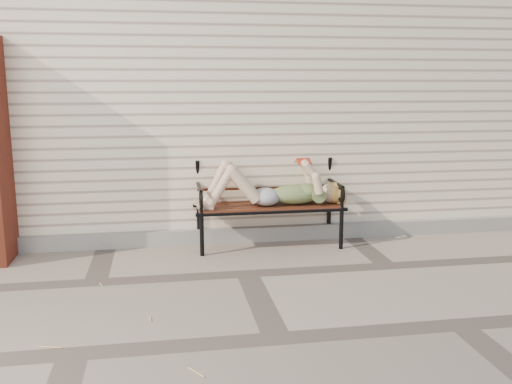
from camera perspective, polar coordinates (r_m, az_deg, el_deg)
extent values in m
plane|color=gray|center=(4.88, -0.85, -8.18)|extent=(80.00, 80.00, 0.00)
cube|color=#F4E0BF|center=(7.58, -4.39, 10.25)|extent=(8.00, 4.00, 3.00)
cube|color=gray|center=(5.77, -2.32, -4.33)|extent=(8.00, 0.10, 0.15)
cylinder|color=black|center=(5.32, -5.44, -4.25)|extent=(0.04, 0.04, 0.41)
cylinder|color=black|center=(5.72, -5.74, -3.17)|extent=(0.04, 0.04, 0.41)
cylinder|color=black|center=(5.58, 8.52, -3.61)|extent=(0.04, 0.04, 0.41)
cylinder|color=black|center=(5.96, 7.31, -2.63)|extent=(0.04, 0.04, 0.41)
cube|color=#4F2714|center=(5.56, 1.31, -1.37)|extent=(1.38, 0.45, 0.03)
cylinder|color=black|center=(5.36, 1.72, -2.03)|extent=(1.46, 0.04, 0.04)
cylinder|color=black|center=(5.76, 0.92, -1.11)|extent=(1.46, 0.04, 0.04)
torus|color=black|center=(5.77, 0.76, 3.68)|extent=(0.25, 0.03, 0.25)
ellipsoid|color=#0A344C|center=(5.56, 3.95, -0.24)|extent=(0.49, 0.28, 0.19)
ellipsoid|color=#0A344C|center=(5.58, 5.04, 0.12)|extent=(0.24, 0.27, 0.15)
ellipsoid|color=#A4A3A8|center=(5.50, 1.00, -0.47)|extent=(0.27, 0.31, 0.17)
sphere|color=beige|center=(5.65, 7.45, -0.12)|extent=(0.20, 0.20, 0.20)
ellipsoid|color=#E8B557|center=(5.67, 7.89, -0.06)|extent=(0.23, 0.23, 0.21)
cube|color=#AB2913|center=(5.52, 4.73, 3.31)|extent=(0.13, 0.02, 0.02)
cube|color=beige|center=(5.49, 4.82, 3.00)|extent=(0.13, 0.08, 0.05)
cube|color=beige|center=(5.56, 4.63, 3.11)|extent=(0.13, 0.08, 0.05)
cube|color=#AB2913|center=(5.48, 4.83, 3.04)|extent=(0.14, 0.09, 0.05)
cube|color=#AB2913|center=(5.56, 4.62, 3.15)|extent=(0.14, 0.09, 0.05)
cylinder|color=tan|center=(4.37, -7.52, -10.51)|extent=(0.12, 0.02, 0.01)
cylinder|color=tan|center=(3.40, -2.77, -17.11)|extent=(0.10, 0.12, 0.01)
cylinder|color=tan|center=(4.15, -8.03, -11.74)|extent=(0.08, 0.10, 0.01)
cylinder|color=tan|center=(3.98, -3.61, -12.68)|extent=(0.03, 0.16, 0.01)
cylinder|color=tan|center=(4.82, -24.27, -9.36)|extent=(0.09, 0.02, 0.01)
cylinder|color=tan|center=(3.85, -17.70, -14.08)|extent=(0.08, 0.11, 0.01)
cylinder|color=tan|center=(4.23, -8.18, -11.31)|extent=(0.08, 0.03, 0.01)
cylinder|color=tan|center=(3.70, -22.05, -15.45)|extent=(0.11, 0.06, 0.01)
cylinder|color=tan|center=(4.53, -11.40, -9.88)|extent=(0.08, 0.12, 0.01)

